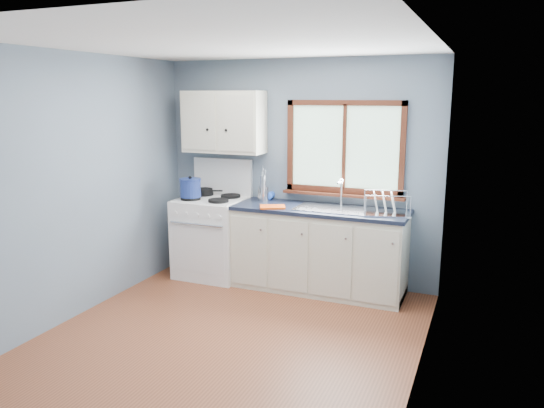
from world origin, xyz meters
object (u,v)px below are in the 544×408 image
at_px(dish_rack, 385,208).
at_px(skillet, 203,191).
at_px(base_cabinets, 319,254).
at_px(stockpot, 190,188).
at_px(sink, 336,215).
at_px(gas_range, 212,235).
at_px(utensil_crock, 263,193).
at_px(thermos, 263,188).

bearing_deg(dish_rack, skillet, 161.45).
height_order(base_cabinets, skillet, skillet).
bearing_deg(stockpot, sink, 5.81).
distance_m(base_cabinets, dish_rack, 0.91).
bearing_deg(stockpot, base_cabinets, 6.52).
height_order(gas_range, utensil_crock, gas_range).
bearing_deg(stockpot, dish_rack, 3.47).
bearing_deg(dish_rack, thermos, 159.58).
distance_m(utensil_crock, dish_rack, 1.44).
height_order(utensil_crock, dish_rack, utensil_crock).
distance_m(utensil_crock, thermos, 0.08).
height_order(sink, skillet, sink).
bearing_deg(dish_rack, base_cabinets, 162.51).
relative_size(stockpot, thermos, 1.03).
height_order(base_cabinets, dish_rack, dish_rack).
xyz_separation_m(sink, skillet, (-1.67, 0.12, 0.12)).
bearing_deg(sink, base_cabinets, 179.87).
xyz_separation_m(skillet, thermos, (0.78, -0.01, 0.08)).
xyz_separation_m(gas_range, dish_rack, (2.01, -0.02, 0.49)).
height_order(stockpot, utensil_crock, utensil_crock).
relative_size(gas_range, sink, 1.62).
xyz_separation_m(gas_range, thermos, (0.60, 0.13, 0.57)).
bearing_deg(base_cabinets, thermos, 171.16).
height_order(gas_range, thermos, gas_range).
relative_size(utensil_crock, thermos, 1.35).
height_order(gas_range, skillet, gas_range).
height_order(skillet, utensil_crock, utensil_crock).
height_order(stockpot, thermos, thermos).
distance_m(base_cabinets, skillet, 1.60).
distance_m(sink, utensil_crock, 0.92).
distance_m(gas_range, stockpot, 0.62).
bearing_deg(gas_range, dish_rack, -0.52).
bearing_deg(base_cabinets, dish_rack, -3.00).
relative_size(base_cabinets, thermos, 6.29).
relative_size(stockpot, utensil_crock, 0.76).
distance_m(sink, dish_rack, 0.54).
height_order(skillet, thermos, thermos).
bearing_deg(sink, utensil_crock, 170.55).
distance_m(skillet, dish_rack, 2.20).
height_order(skillet, stockpot, stockpot).
bearing_deg(stockpot, gas_range, 39.61).
distance_m(gas_range, base_cabinets, 1.31).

